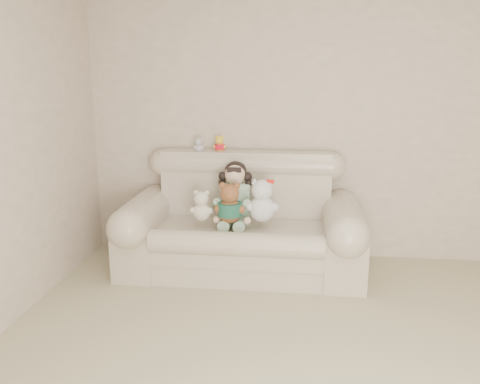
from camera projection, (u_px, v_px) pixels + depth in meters
name	position (u px, v px, depth m)	size (l,w,h in m)	color
wall_back	(329.00, 121.00, 4.57)	(4.50, 4.50, 0.00)	beige
sofa	(241.00, 215.00, 4.36)	(2.10, 0.95, 1.03)	beige
seated_child	(235.00, 192.00, 4.40)	(0.34, 0.41, 0.56)	#367D41
brown_teddy	(230.00, 199.00, 4.16)	(0.26, 0.20, 0.41)	brown
white_cat	(262.00, 196.00, 4.19)	(0.28, 0.22, 0.44)	silver
cream_teddy	(202.00, 203.00, 4.22)	(0.20, 0.15, 0.31)	beige
yellow_mini_bear	(220.00, 142.00, 4.60)	(0.12, 0.09, 0.18)	yellow
grey_mini_plush	(199.00, 144.00, 4.60)	(0.10, 0.08, 0.16)	silver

